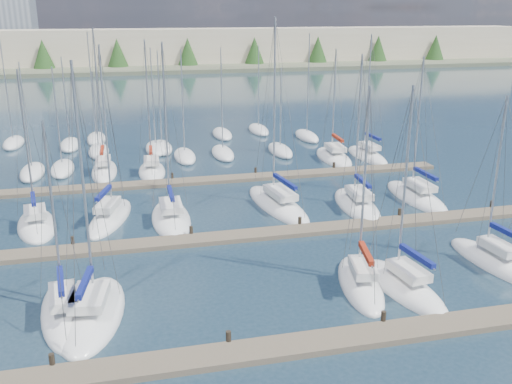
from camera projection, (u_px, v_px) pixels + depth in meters
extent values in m
plane|color=#243A49|center=(181.00, 122.00, 80.99)|extent=(400.00, 400.00, 0.00)
cube|color=#6B5E4C|center=(314.00, 343.00, 27.28)|extent=(44.00, 1.80, 0.35)
cylinder|color=#2D261C|center=(52.00, 365.00, 25.42)|extent=(0.26, 0.26, 1.10)
cylinder|color=#2D261C|center=(229.00, 341.00, 27.19)|extent=(0.26, 0.26, 1.10)
cylinder|color=#2D261C|center=(383.00, 321.00, 28.95)|extent=(0.26, 0.26, 1.10)
cube|color=#6B5E4C|center=(249.00, 235.00, 40.24)|extent=(44.00, 1.80, 0.35)
cylinder|color=#2D261C|center=(73.00, 244.00, 38.37)|extent=(0.26, 0.26, 1.10)
cylinder|color=#2D261C|center=(191.00, 234.00, 40.14)|extent=(0.26, 0.26, 1.10)
cylinder|color=#2D261C|center=(300.00, 224.00, 41.91)|extent=(0.26, 0.26, 1.10)
cylinder|color=#2D261C|center=(399.00, 215.00, 43.67)|extent=(0.26, 0.26, 1.10)
cylinder|color=#2D261C|center=(491.00, 207.00, 45.44)|extent=(0.26, 0.26, 1.10)
cube|color=#6B5E4C|center=(216.00, 180.00, 53.19)|extent=(44.00, 1.80, 0.35)
cylinder|color=#2D261C|center=(83.00, 184.00, 51.32)|extent=(0.26, 0.26, 1.10)
cylinder|color=#2D261C|center=(172.00, 178.00, 53.09)|extent=(0.26, 0.26, 1.10)
cylinder|color=#2D261C|center=(256.00, 173.00, 54.86)|extent=(0.26, 0.26, 1.10)
cylinder|color=#2D261C|center=(334.00, 168.00, 56.63)|extent=(0.26, 0.26, 1.10)
cylinder|color=#2D261C|center=(407.00, 163.00, 58.39)|extent=(0.26, 0.26, 1.10)
ellipsoid|color=white|center=(37.00, 227.00, 42.06)|extent=(3.77, 7.48, 1.60)
cube|color=black|center=(37.00, 227.00, 42.06)|extent=(1.92, 3.61, 0.12)
cube|color=silver|center=(35.00, 212.00, 41.35)|extent=(1.86, 2.70, 0.50)
cylinder|color=#9EA0A5|center=(26.00, 143.00, 40.64)|extent=(0.14, 0.14, 10.37)
cylinder|color=#9EA0A5|center=(33.00, 200.00, 40.52)|extent=(0.55, 2.98, 0.10)
cube|color=navy|center=(33.00, 199.00, 40.48)|extent=(0.71, 2.78, 0.30)
ellipsoid|color=white|center=(93.00, 315.00, 29.98)|extent=(4.32, 8.74, 1.60)
cube|color=silver|center=(89.00, 297.00, 29.18)|extent=(2.13, 3.15, 0.50)
cylinder|color=#9EA0A5|center=(83.00, 183.00, 28.43)|extent=(0.14, 0.14, 12.05)
cylinder|color=#9EA0A5|center=(85.00, 285.00, 28.23)|extent=(0.61, 3.49, 0.10)
cube|color=navy|center=(85.00, 282.00, 28.19)|extent=(0.77, 3.24, 0.30)
ellipsoid|color=white|center=(152.00, 172.00, 55.96)|extent=(2.90, 7.19, 1.60)
cube|color=silver|center=(151.00, 160.00, 55.23)|extent=(1.53, 2.54, 0.50)
cylinder|color=#9EA0A5|center=(148.00, 102.00, 54.38)|extent=(0.14, 0.14, 11.56)
cylinder|color=#9EA0A5|center=(151.00, 151.00, 54.37)|extent=(0.24, 2.97, 0.10)
cube|color=maroon|center=(151.00, 150.00, 54.34)|extent=(0.43, 2.75, 0.30)
ellipsoid|color=white|center=(416.00, 198.00, 48.42)|extent=(2.89, 9.05, 1.60)
cube|color=black|center=(416.00, 198.00, 48.42)|extent=(1.50, 4.35, 0.12)
cube|color=silver|center=(420.00, 185.00, 47.60)|extent=(1.57, 3.17, 0.50)
cylinder|color=#9EA0A5|center=(418.00, 122.00, 47.12)|extent=(0.14, 0.14, 10.66)
cylinder|color=#9EA0A5|center=(425.00, 175.00, 46.61)|extent=(0.14, 3.79, 0.10)
cube|color=navy|center=(426.00, 174.00, 46.58)|extent=(0.34, 3.49, 0.30)
ellipsoid|color=white|center=(492.00, 263.00, 36.08)|extent=(2.88, 7.92, 1.60)
cube|color=black|center=(492.00, 263.00, 36.08)|extent=(1.47, 3.81, 0.12)
cube|color=silver|center=(499.00, 247.00, 35.33)|extent=(1.44, 2.81, 0.50)
cylinder|color=#9EA0A5|center=(497.00, 173.00, 34.85)|extent=(0.14, 0.14, 9.47)
cylinder|color=#9EA0A5|center=(508.00, 235.00, 34.44)|extent=(0.40, 3.25, 0.10)
cube|color=navy|center=(509.00, 233.00, 34.41)|extent=(0.58, 3.01, 0.30)
ellipsoid|color=white|center=(403.00, 288.00, 32.85)|extent=(3.39, 7.91, 1.60)
cube|color=silver|center=(408.00, 271.00, 32.10)|extent=(1.68, 2.83, 0.50)
cylinder|color=#9EA0A5|center=(405.00, 181.00, 31.45)|extent=(0.14, 0.14, 10.50)
cylinder|color=#9EA0A5|center=(417.00, 258.00, 31.23)|extent=(0.50, 3.21, 0.10)
cube|color=navy|center=(417.00, 256.00, 31.20)|extent=(0.66, 2.97, 0.30)
ellipsoid|color=white|center=(360.00, 285.00, 33.20)|extent=(3.75, 7.69, 1.60)
cube|color=maroon|center=(360.00, 285.00, 33.20)|extent=(1.89, 3.71, 0.12)
cube|color=silver|center=(363.00, 268.00, 32.45)|extent=(1.76, 2.78, 0.50)
cylinder|color=#9EA0A5|center=(364.00, 180.00, 31.83)|extent=(0.14, 0.14, 10.42)
cylinder|color=#9EA0A5|center=(366.00, 255.00, 31.56)|extent=(0.73, 3.05, 0.10)
cube|color=maroon|center=(366.00, 253.00, 31.53)|extent=(0.87, 2.85, 0.30)
ellipsoid|color=white|center=(277.00, 206.00, 46.50)|extent=(4.28, 10.78, 1.60)
cube|color=silver|center=(280.00, 193.00, 45.64)|extent=(2.06, 3.85, 0.50)
cylinder|color=#9EA0A5|center=(274.00, 108.00, 44.80)|extent=(0.14, 0.14, 13.73)
cylinder|color=#9EA0A5|center=(285.00, 183.00, 44.57)|extent=(0.71, 4.37, 0.10)
cube|color=navy|center=(285.00, 181.00, 44.54)|extent=(0.86, 4.05, 0.30)
ellipsoid|color=white|center=(367.00, 157.00, 61.77)|extent=(2.72, 8.40, 1.60)
cube|color=black|center=(367.00, 157.00, 61.77)|extent=(1.40, 4.03, 0.12)
cube|color=silver|center=(370.00, 146.00, 60.99)|extent=(1.44, 2.96, 0.50)
cylinder|color=#9EA0A5|center=(368.00, 92.00, 60.24)|extent=(0.14, 0.14, 11.79)
cylinder|color=#9EA0A5|center=(373.00, 138.00, 60.06)|extent=(0.22, 3.49, 0.10)
cube|color=navy|center=(373.00, 137.00, 60.02)|extent=(0.41, 3.22, 0.30)
ellipsoid|color=white|center=(334.00, 158.00, 61.17)|extent=(3.47, 8.57, 1.60)
cube|color=silver|center=(335.00, 147.00, 60.37)|extent=(1.81, 3.04, 0.50)
cylinder|color=#9EA0A5|center=(334.00, 99.00, 59.88)|extent=(0.14, 0.14, 10.34)
cylinder|color=#9EA0A5|center=(338.00, 139.00, 59.42)|extent=(0.31, 3.53, 0.10)
cube|color=maroon|center=(338.00, 138.00, 59.38)|extent=(0.49, 3.26, 0.30)
ellipsoid|color=white|center=(171.00, 220.00, 43.48)|extent=(3.00, 8.35, 1.60)
cube|color=maroon|center=(171.00, 220.00, 43.48)|extent=(1.55, 4.01, 0.12)
cube|color=silver|center=(171.00, 205.00, 42.69)|extent=(1.63, 2.93, 0.50)
cylinder|color=#9EA0A5|center=(166.00, 126.00, 41.90)|extent=(0.14, 0.14, 12.09)
cylinder|color=#9EA0A5|center=(171.00, 195.00, 41.75)|extent=(0.14, 3.50, 0.10)
cube|color=navy|center=(171.00, 193.00, 41.71)|extent=(0.33, 3.22, 0.30)
ellipsoid|color=white|center=(110.00, 219.00, 43.59)|extent=(4.59, 8.72, 1.60)
cube|color=silver|center=(107.00, 205.00, 42.79)|extent=(2.07, 3.18, 0.50)
cylinder|color=#9EA0A5|center=(105.00, 127.00, 42.06)|extent=(0.14, 0.14, 11.89)
cylinder|color=#9EA0A5|center=(104.00, 194.00, 41.82)|extent=(1.07, 3.42, 0.10)
cube|color=navy|center=(103.00, 193.00, 41.79)|extent=(1.18, 3.20, 0.30)
ellipsoid|color=white|center=(65.00, 315.00, 30.04)|extent=(3.29, 8.08, 1.60)
cube|color=black|center=(65.00, 315.00, 30.04)|extent=(1.67, 3.89, 0.12)
cube|color=silver|center=(63.00, 296.00, 29.28)|extent=(1.63, 2.88, 0.50)
cylinder|color=#9EA0A5|center=(53.00, 210.00, 28.86)|extent=(0.14, 0.14, 9.19)
cylinder|color=#9EA0A5|center=(61.00, 283.00, 28.40)|extent=(0.46, 3.29, 0.10)
cube|color=navy|center=(61.00, 281.00, 28.36)|extent=(0.63, 3.05, 0.30)
ellipsoid|color=white|center=(357.00, 206.00, 46.38)|extent=(3.47, 8.69, 1.60)
cube|color=maroon|center=(357.00, 206.00, 46.38)|extent=(1.78, 4.18, 0.12)
cube|color=silver|center=(359.00, 193.00, 45.58)|extent=(1.77, 3.09, 0.50)
cylinder|color=#9EA0A5|center=(358.00, 125.00, 45.00)|extent=(0.14, 0.14, 11.01)
cylinder|color=#9EA0A5|center=(363.00, 183.00, 44.62)|extent=(0.39, 3.56, 0.10)
cube|color=navy|center=(363.00, 181.00, 44.58)|extent=(0.57, 3.30, 0.30)
ellipsoid|color=white|center=(104.00, 172.00, 56.06)|extent=(2.61, 8.07, 1.60)
cube|color=black|center=(104.00, 172.00, 56.06)|extent=(1.35, 3.87, 0.12)
cube|color=silver|center=(103.00, 160.00, 55.28)|extent=(1.40, 2.83, 0.50)
cylinder|color=#9EA0A5|center=(98.00, 96.00, 54.38)|extent=(0.14, 0.14, 12.60)
cylinder|color=#9EA0A5|center=(102.00, 151.00, 54.36)|extent=(0.18, 3.37, 0.10)
cube|color=maroon|center=(102.00, 150.00, 54.32)|extent=(0.37, 3.10, 0.30)
cylinder|color=#9EA0A5|center=(7.00, 90.00, 65.05)|extent=(0.12, 0.12, 11.20)
ellipsoid|color=white|center=(14.00, 143.00, 66.98)|extent=(2.20, 6.40, 1.40)
cylinder|color=#9EA0A5|center=(160.00, 98.00, 62.96)|extent=(0.12, 0.12, 10.14)
ellipsoid|color=white|center=(162.00, 148.00, 64.73)|extent=(2.20, 6.40, 1.40)
cylinder|color=#9EA0A5|center=(153.00, 97.00, 62.55)|extent=(0.12, 0.12, 10.49)
ellipsoid|color=white|center=(156.00, 149.00, 64.37)|extent=(2.20, 6.40, 1.40)
cylinder|color=#9EA0A5|center=(259.00, 86.00, 72.40)|extent=(0.12, 0.12, 10.06)
ellipsoid|color=white|center=(259.00, 130.00, 74.16)|extent=(2.20, 6.40, 1.40)
cylinder|color=#9EA0A5|center=(65.00, 99.00, 64.40)|extent=(0.12, 0.12, 9.39)
ellipsoid|color=white|center=(70.00, 145.00, 66.05)|extent=(2.20, 6.40, 1.40)
cylinder|color=#9EA0A5|center=(25.00, 115.00, 53.41)|extent=(0.12, 0.12, 9.85)
ellipsoid|color=white|center=(33.00, 173.00, 55.13)|extent=(2.20, 6.40, 1.40)
cylinder|color=#9EA0A5|center=(57.00, 116.00, 54.69)|extent=(0.12, 0.12, 9.30)
ellipsoid|color=white|center=(63.00, 169.00, 56.33)|extent=(2.20, 6.40, 1.40)
cylinder|color=#9EA0A5|center=(308.00, 84.00, 68.49)|extent=(0.12, 0.12, 11.68)
ellipsoid|color=white|center=(307.00, 137.00, 70.50)|extent=(2.20, 6.40, 1.40)
cylinder|color=#9EA0A5|center=(222.00, 103.00, 60.58)|extent=(0.12, 0.12, 9.76)
ellipsoid|color=white|center=(223.00, 154.00, 62.29)|extent=(2.20, 6.40, 1.40)
cylinder|color=#9EA0A5|center=(92.00, 84.00, 67.03)|extent=(0.12, 0.12, 11.95)
ellipsoid|color=white|center=(96.00, 139.00, 69.07)|extent=(2.20, 6.40, 1.40)
cylinder|color=#9EA0A5|center=(281.00, 107.00, 61.97)|extent=(0.12, 0.12, 8.46)
ellipsoid|color=white|center=(280.00, 151.00, 63.48)|extent=(2.20, 6.40, 1.40)
cylinder|color=#9EA0A5|center=(95.00, 109.00, 61.75)|extent=(0.12, 0.12, 8.12)
ellipsoid|color=white|center=(99.00, 152.00, 63.21)|extent=(2.20, 6.40, 1.40)
cylinder|color=#9EA0A5|center=(221.00, 89.00, 69.95)|extent=(0.12, 0.12, 10.00)
ellipsoid|color=white|center=(222.00, 134.00, 71.70)|extent=(2.20, 6.40, 1.40)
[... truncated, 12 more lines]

